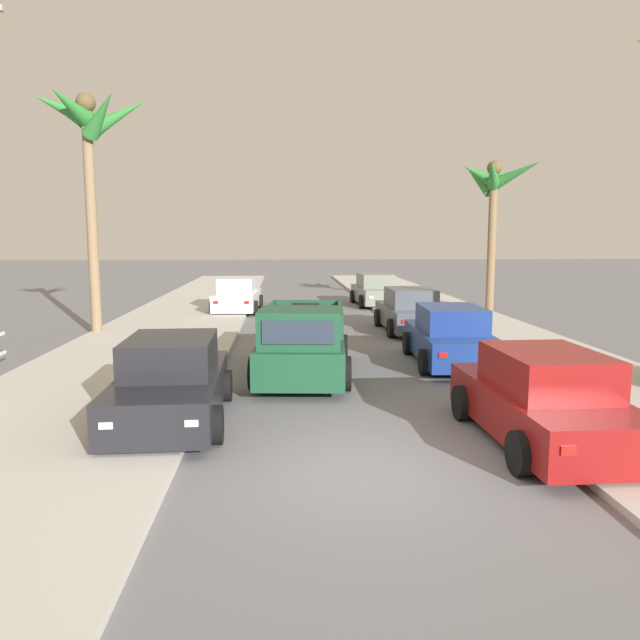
{
  "coord_description": "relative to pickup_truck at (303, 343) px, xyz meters",
  "views": [
    {
      "loc": [
        -1.26,
        -8.2,
        3.34
      ],
      "look_at": [
        -0.31,
        7.22,
        1.2
      ],
      "focal_mm": 33.92,
      "sensor_mm": 36.0,
      "label": 1
    }
  ],
  "objects": [
    {
      "name": "ground_plane",
      "position": [
        0.79,
        -6.04,
        -0.81
      ],
      "size": [
        160.0,
        160.0,
        0.0
      ],
      "primitive_type": "plane",
      "color": "slate"
    },
    {
      "name": "sidewalk_left",
      "position": [
        -4.54,
        5.96,
        -0.75
      ],
      "size": [
        5.04,
        60.0,
        0.12
      ],
      "primitive_type": "cube",
      "color": "beige",
      "rests_on": "ground"
    },
    {
      "name": "sidewalk_right",
      "position": [
        6.13,
        5.96,
        -0.75
      ],
      "size": [
        5.04,
        60.0,
        0.12
      ],
      "primitive_type": "cube",
      "color": "beige",
      "rests_on": "ground"
    },
    {
      "name": "curb_left",
      "position": [
        -3.42,
        5.96,
        -0.76
      ],
      "size": [
        0.16,
        60.0,
        0.1
      ],
      "primitive_type": "cube",
      "color": "silver",
      "rests_on": "ground"
    },
    {
      "name": "curb_right",
      "position": [
        5.01,
        5.96,
        -0.76
      ],
      "size": [
        0.16,
        60.0,
        0.1
      ],
      "primitive_type": "cube",
      "color": "silver",
      "rests_on": "ground"
    },
    {
      "name": "pickup_truck",
      "position": [
        0.0,
        0.0,
        0.0
      ],
      "size": [
        2.5,
        5.34,
        1.8
      ],
      "color": "#19472D",
      "rests_on": "ground"
    },
    {
      "name": "car_left_near",
      "position": [
        4.04,
        14.97,
        -0.1
      ],
      "size": [
        2.18,
        4.32,
        1.54
      ],
      "color": "slate",
      "rests_on": "ground"
    },
    {
      "name": "car_right_near",
      "position": [
        -2.51,
        -3.42,
        -0.1
      ],
      "size": [
        2.12,
        4.3,
        1.54
      ],
      "color": "black",
      "rests_on": "ground"
    },
    {
      "name": "car_left_mid",
      "position": [
        -2.5,
        12.76,
        -0.1
      ],
      "size": [
        2.18,
        4.32,
        1.54
      ],
      "color": "silver",
      "rests_on": "ground"
    },
    {
      "name": "car_right_mid",
      "position": [
        3.72,
        -4.98,
        -0.1
      ],
      "size": [
        2.1,
        4.29,
        1.54
      ],
      "color": "maroon",
      "rests_on": "ground"
    },
    {
      "name": "car_left_far",
      "position": [
        4.01,
        6.7,
        -0.1
      ],
      "size": [
        2.07,
        4.28,
        1.54
      ],
      "color": "#474C56",
      "rests_on": "ground"
    },
    {
      "name": "car_right_far",
      "position": [
        3.91,
        1.19,
        -0.1
      ],
      "size": [
        2.18,
        4.32,
        1.54
      ],
      "color": "navy",
      "rests_on": "ground"
    },
    {
      "name": "palm_tree_right_fore",
      "position": [
        8.95,
        12.41,
        4.71
      ],
      "size": [
        3.19,
        3.65,
        6.69
      ],
      "color": "brown",
      "rests_on": "ground"
    },
    {
      "name": "palm_tree_left_mid",
      "position": [
        -6.77,
        6.67,
        5.88
      ],
      "size": [
        3.7,
        3.38,
        8.03
      ],
      "color": "#846B4C",
      "rests_on": "ground"
    }
  ]
}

